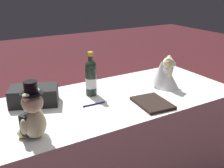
{
  "coord_description": "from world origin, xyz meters",
  "views": [
    {
      "loc": [
        -0.83,
        -1.41,
        1.43
      ],
      "look_at": [
        0.0,
        0.0,
        0.81
      ],
      "focal_mm": 43.09,
      "sensor_mm": 36.0,
      "label": 1
    }
  ],
  "objects_px": {
    "teddy_bear_groom": "(33,115)",
    "gift_case_black": "(34,95)",
    "teddy_bear_bride": "(166,74)",
    "champagne_bottle": "(91,77)",
    "signing_pen": "(93,104)",
    "guestbook": "(152,103)"
  },
  "relations": [
    {
      "from": "teddy_bear_groom",
      "to": "gift_case_black",
      "type": "bearing_deg",
      "value": 74.84
    },
    {
      "from": "teddy_bear_bride",
      "to": "champagne_bottle",
      "type": "xyz_separation_m",
      "value": [
        -0.53,
        0.15,
        0.03
      ]
    },
    {
      "from": "teddy_bear_bride",
      "to": "champagne_bottle",
      "type": "bearing_deg",
      "value": 164.61
    },
    {
      "from": "teddy_bear_groom",
      "to": "champagne_bottle",
      "type": "relative_size",
      "value": 0.99
    },
    {
      "from": "gift_case_black",
      "to": "teddy_bear_bride",
      "type": "bearing_deg",
      "value": -12.34
    },
    {
      "from": "teddy_bear_bride",
      "to": "gift_case_black",
      "type": "height_order",
      "value": "teddy_bear_bride"
    },
    {
      "from": "champagne_bottle",
      "to": "signing_pen",
      "type": "distance_m",
      "value": 0.21
    },
    {
      "from": "champagne_bottle",
      "to": "signing_pen",
      "type": "xyz_separation_m",
      "value": [
        -0.06,
        -0.16,
        -0.12
      ]
    },
    {
      "from": "teddy_bear_groom",
      "to": "signing_pen",
      "type": "distance_m",
      "value": 0.47
    },
    {
      "from": "gift_case_black",
      "to": "guestbook",
      "type": "distance_m",
      "value": 0.75
    },
    {
      "from": "teddy_bear_bride",
      "to": "gift_case_black",
      "type": "xyz_separation_m",
      "value": [
        -0.9,
        0.2,
        -0.04
      ]
    },
    {
      "from": "teddy_bear_groom",
      "to": "teddy_bear_bride",
      "type": "height_order",
      "value": "teddy_bear_groom"
    },
    {
      "from": "champagne_bottle",
      "to": "gift_case_black",
      "type": "distance_m",
      "value": 0.38
    },
    {
      "from": "champagne_bottle",
      "to": "guestbook",
      "type": "xyz_separation_m",
      "value": [
        0.26,
        -0.34,
        -0.12
      ]
    },
    {
      "from": "teddy_bear_bride",
      "to": "champagne_bottle",
      "type": "relative_size",
      "value": 0.78
    },
    {
      "from": "teddy_bear_groom",
      "to": "gift_case_black",
      "type": "height_order",
      "value": "teddy_bear_groom"
    },
    {
      "from": "champagne_bottle",
      "to": "teddy_bear_bride",
      "type": "bearing_deg",
      "value": -15.39
    },
    {
      "from": "signing_pen",
      "to": "teddy_bear_groom",
      "type": "bearing_deg",
      "value": -156.38
    },
    {
      "from": "teddy_bear_bride",
      "to": "signing_pen",
      "type": "height_order",
      "value": "teddy_bear_bride"
    },
    {
      "from": "champagne_bottle",
      "to": "signing_pen",
      "type": "relative_size",
      "value": 1.92
    },
    {
      "from": "gift_case_black",
      "to": "guestbook",
      "type": "xyz_separation_m",
      "value": [
        0.64,
        -0.39,
        -0.05
      ]
    },
    {
      "from": "teddy_bear_bride",
      "to": "signing_pen",
      "type": "relative_size",
      "value": 1.5
    }
  ]
}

